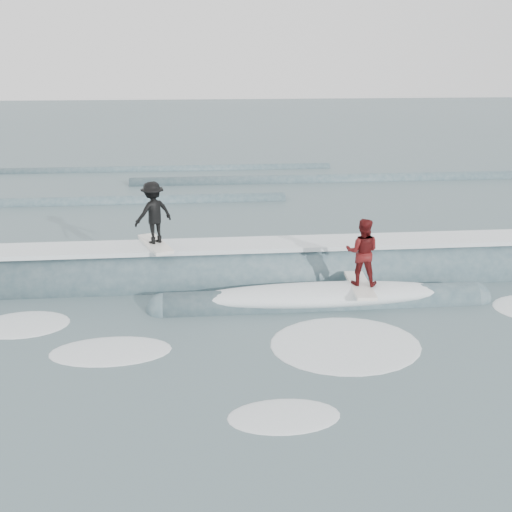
{
  "coord_description": "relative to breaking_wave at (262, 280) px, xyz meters",
  "views": [
    {
      "loc": [
        -1.46,
        -13.16,
        6.77
      ],
      "look_at": [
        0.0,
        2.73,
        1.1
      ],
      "focal_mm": 40.0,
      "sensor_mm": 36.0,
      "label": 1
    }
  ],
  "objects": [
    {
      "name": "ground",
      "position": [
        -0.25,
        -3.43,
        -0.04
      ],
      "size": [
        160.0,
        160.0,
        0.0
      ],
      "primitive_type": "plane",
      "color": "#425C60",
      "rests_on": "ground"
    },
    {
      "name": "far_swells",
      "position": [
        -1.82,
        14.22,
        -0.04
      ],
      "size": [
        36.0,
        8.65,
        0.8
      ],
      "color": "#344D58",
      "rests_on": "ground"
    },
    {
      "name": "surfer_red",
      "position": [
        2.62,
        -1.9,
        1.43
      ],
      "size": [
        1.11,
        2.03,
        2.02
      ],
      "color": "white",
      "rests_on": "ground"
    },
    {
      "name": "whitewater",
      "position": [
        0.32,
        -4.19,
        -0.04
      ],
      "size": [
        16.39,
        6.13,
        0.1
      ],
      "color": "white",
      "rests_on": "ground"
    },
    {
      "name": "breaking_wave",
      "position": [
        0.0,
        0.0,
        0.0
      ],
      "size": [
        20.99,
        3.9,
        2.24
      ],
      "color": "#344D58",
      "rests_on": "ground"
    },
    {
      "name": "surfer_black",
      "position": [
        -3.28,
        0.3,
        2.13
      ],
      "size": [
        1.41,
        2.06,
        2.0
      ],
      "color": "white",
      "rests_on": "ground"
    }
  ]
}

